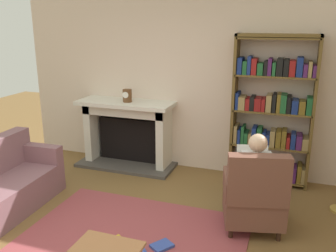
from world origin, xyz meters
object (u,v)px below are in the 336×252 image
(bookshelf, at_px, (272,115))
(seated_reader, at_px, (254,176))
(fireplace, at_px, (128,131))
(mantel_clock, at_px, (127,96))
(armchair_reading, at_px, (254,196))

(bookshelf, bearing_deg, seated_reader, -93.23)
(fireplace, height_order, bookshelf, bookshelf)
(bookshelf, bearing_deg, mantel_clock, -176.44)
(fireplace, bearing_deg, seated_reader, -30.60)
(mantel_clock, relative_size, bookshelf, 0.09)
(fireplace, relative_size, bookshelf, 0.74)
(seated_reader, bearing_deg, mantel_clock, -43.27)
(mantel_clock, distance_m, bookshelf, 2.18)
(fireplace, distance_m, seated_reader, 2.49)
(seated_reader, bearing_deg, bookshelf, -107.42)
(armchair_reading, bearing_deg, mantel_clock, -45.25)
(mantel_clock, relative_size, seated_reader, 0.17)
(mantel_clock, xyz_separation_m, seated_reader, (2.10, -1.17, -0.55))
(mantel_clock, height_order, armchair_reading, mantel_clock)
(bookshelf, xyz_separation_m, armchair_reading, (-0.04, -1.41, -0.58))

